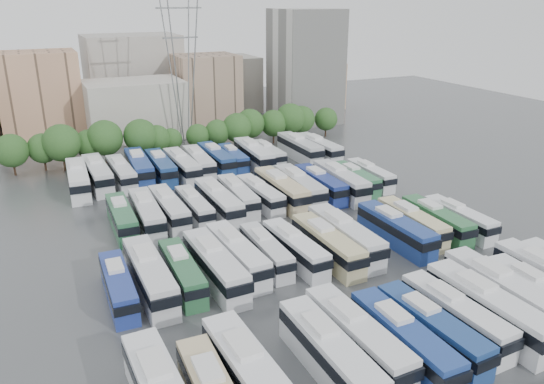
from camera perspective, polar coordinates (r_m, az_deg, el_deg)
name	(u,v)px	position (r m, az deg, el deg)	size (l,w,h in m)	color
ground	(286,239)	(66.70, 1.47, -5.07)	(220.00, 220.00, 0.00)	#424447
tree_line	(183,132)	(102.33, -9.59, 6.34)	(66.62, 7.74, 8.22)	black
city_buildings	(117,92)	(128.89, -16.29, 10.26)	(102.00, 35.00, 20.00)	#9E998E
apartment_tower	(305,67)	(128.38, 3.60, 13.29)	(14.00, 14.00, 26.00)	silver
electricity_pylon	(181,51)	(108.28, -9.74, 14.77)	(9.00, 6.91, 33.83)	slate
bus_r0_s2	(252,379)	(41.45, -2.15, -19.43)	(3.44, 13.64, 4.25)	white
bus_r0_s4	(330,354)	(44.09, 6.21, -16.93)	(2.85, 12.86, 4.03)	silver
bus_r0_s5	(357,337)	(46.19, 9.13, -15.15)	(3.14, 12.89, 4.02)	silver
bus_r0_s6	(403,340)	(46.78, 13.96, -15.16)	(2.74, 12.31, 3.86)	navy
bus_r0_s7	(431,329)	(48.80, 16.77, -13.89)	(3.17, 12.07, 3.75)	navy
bus_r0_s8	(455,315)	(51.25, 19.12, -12.40)	(3.09, 12.03, 3.74)	silver
bus_r0_s9	(488,308)	(52.85, 22.19, -11.48)	(3.17, 13.45, 4.21)	silver
bus_r0_s10	(503,292)	(55.95, 23.56, -9.84)	(3.04, 13.45, 4.21)	silver
bus_r0_s11	(539,294)	(57.59, 26.75, -9.77)	(3.15, 11.89, 3.70)	white
bus_r1_s0	(118,286)	(55.31, -16.20, -9.66)	(2.67, 11.08, 3.46)	navy
bus_r1_s1	(150,276)	(55.64, -13.01, -8.75)	(2.96, 13.25, 4.15)	silver
bus_r1_s2	(182,272)	(56.31, -9.66, -8.46)	(2.75, 11.40, 3.56)	#2A633C
bus_r1_s3	(215,266)	(56.47, -6.13, -7.87)	(3.24, 13.21, 4.12)	silver
bus_r1_s4	(237,254)	(58.74, -3.79, -6.72)	(3.21, 12.62, 3.93)	white
bus_r1_s5	(266,251)	(60.00, -0.66, -6.34)	(2.61, 10.91, 3.41)	silver
bus_r1_s6	(295,248)	(60.34, 2.49, -6.06)	(3.05, 11.74, 3.65)	white
bus_r1_s7	(327,244)	(61.13, 5.97, -5.63)	(2.81, 12.66, 3.97)	#C9BE8A
bus_r1_s8	(345,236)	(63.22, 7.85, -4.70)	(2.97, 13.37, 4.19)	silver
bus_r1_s10	(396,229)	(66.33, 13.16, -3.94)	(2.94, 12.62, 3.95)	navy
bus_r1_s11	(412,222)	(69.12, 14.82, -3.18)	(2.86, 11.92, 3.72)	beige
bus_r1_s12	(436,220)	(70.74, 17.26, -2.90)	(3.00, 11.84, 3.69)	#2D693D
bus_r1_s13	(459,218)	(72.42, 19.49, -2.69)	(2.52, 11.21, 3.51)	silver
bus_r2_s1	(122,217)	(71.00, -15.86, -2.65)	(2.90, 11.87, 3.70)	#2B6540
bus_r2_s2	(147,214)	(71.04, -13.32, -2.28)	(3.25, 12.78, 3.98)	silver
bus_r2_s3	(169,209)	(72.25, -11.03, -1.77)	(2.83, 12.30, 3.85)	silver
bus_r2_s4	(194,207)	(72.92, -8.35, -1.56)	(2.49, 11.01, 3.45)	silver
bus_r2_s5	(218,202)	(73.42, -5.78, -1.04)	(2.97, 12.93, 4.05)	silver
bus_r2_s6	(238,196)	(75.71, -3.70, -0.42)	(3.13, 12.06, 3.75)	silver
bus_r2_s7	(260,194)	(76.30, -1.30, -0.26)	(3.03, 11.64, 3.62)	silver
bus_r2_s8	(281,190)	(77.37, 0.99, 0.26)	(2.92, 13.37, 4.19)	beige
bus_r2_s9	(299,187)	(78.79, 2.96, 0.59)	(3.53, 13.33, 4.14)	silver
bus_r2_s10	(320,184)	(80.48, 5.23, 0.86)	(2.82, 12.37, 3.87)	navy
bus_r2_s11	(340,181)	(81.52, 7.38, 1.15)	(3.47, 13.47, 4.19)	silver
bus_r2_s12	(355,179)	(84.14, 8.97, 1.44)	(2.68, 11.23, 3.51)	#317348
bus_r2_s13	(370,175)	(86.55, 10.51, 1.85)	(2.54, 10.92, 3.42)	silver
bus_r3_s0	(78,179)	(87.10, -20.14, 1.32)	(3.60, 13.66, 4.25)	white
bus_r3_s1	(98,174)	(88.69, -18.24, 1.87)	(3.25, 13.52, 4.22)	silver
bus_r3_s2	(121,173)	(88.48, -15.91, 1.96)	(3.02, 12.46, 3.89)	silver
bus_r3_s3	(139,167)	(90.28, -14.10, 2.62)	(3.63, 13.71, 4.26)	navy
bus_r3_s4	(161,167)	(89.85, -11.88, 2.64)	(3.08, 12.94, 4.04)	navy
bus_r3_s5	(182,166)	(89.70, -9.66, 2.79)	(3.16, 13.16, 4.11)	silver
bus_r3_s6	(199,163)	(91.33, -7.87, 3.16)	(3.39, 12.80, 3.98)	silver
bus_r3_s7	(216,159)	(93.14, -6.02, 3.59)	(2.85, 12.81, 4.01)	navy
bus_r3_s8	(233,158)	(94.30, -4.19, 3.69)	(2.84, 11.10, 3.45)	navy
bus_r3_s9	(254,155)	(94.49, -1.97, 4.01)	(3.58, 13.72, 4.27)	silver
bus_r3_s10	(268,154)	(96.53, -0.45, 4.15)	(2.55, 11.20, 3.51)	silver
bus_r3_s12	(300,148)	(98.94, 2.99, 4.74)	(2.97, 13.48, 4.23)	silver
bus_r3_s13	(318,148)	(99.64, 5.02, 4.74)	(3.31, 12.98, 4.04)	silver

